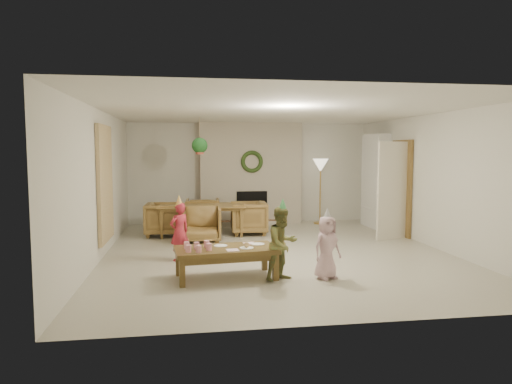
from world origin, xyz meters
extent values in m
plane|color=#B7B29E|center=(0.00, 0.00, 0.00)|extent=(7.00, 7.00, 0.00)
plane|color=white|center=(0.00, 0.00, 2.50)|extent=(7.00, 7.00, 0.00)
plane|color=silver|center=(0.00, 3.50, 1.25)|extent=(7.00, 0.00, 7.00)
plane|color=silver|center=(0.00, -3.50, 1.25)|extent=(7.00, 0.00, 7.00)
plane|color=silver|center=(-3.00, 0.00, 1.25)|extent=(0.00, 7.00, 7.00)
plane|color=silver|center=(3.00, 0.00, 1.25)|extent=(0.00, 7.00, 7.00)
cube|color=#4C1415|center=(0.00, 3.30, 1.25)|extent=(2.50, 0.40, 2.50)
cube|color=brown|center=(0.00, 2.95, 0.06)|extent=(1.60, 0.30, 0.12)
cube|color=black|center=(0.00, 3.12, 0.45)|extent=(0.75, 0.12, 0.75)
torus|color=#213B16|center=(0.00, 3.07, 1.55)|extent=(0.54, 0.10, 0.54)
cylinder|color=gold|center=(1.70, 3.00, 0.02)|extent=(0.30, 0.30, 0.03)
cylinder|color=gold|center=(1.70, 3.00, 0.76)|extent=(0.03, 0.03, 1.46)
cone|color=beige|center=(1.70, 3.00, 1.46)|extent=(0.39, 0.39, 0.32)
cube|color=white|center=(2.84, 2.30, 1.10)|extent=(0.30, 1.00, 2.20)
cube|color=white|center=(2.82, 2.30, 0.45)|extent=(0.30, 0.92, 0.03)
cube|color=white|center=(2.82, 2.30, 0.85)|extent=(0.30, 0.92, 0.03)
cube|color=white|center=(2.82, 2.30, 1.25)|extent=(0.30, 0.92, 0.03)
cube|color=white|center=(2.82, 2.30, 1.65)|extent=(0.30, 0.92, 0.03)
cube|color=#B12021|center=(2.80, 2.15, 0.59)|extent=(0.20, 0.40, 0.24)
cube|color=#296298|center=(2.80, 2.35, 0.99)|extent=(0.20, 0.44, 0.24)
cube|color=#A87E24|center=(2.80, 2.20, 1.38)|extent=(0.20, 0.36, 0.22)
cube|color=brown|center=(2.96, 1.20, 1.02)|extent=(0.05, 0.86, 2.04)
cube|color=beige|center=(2.58, 0.82, 1.00)|extent=(0.77, 0.32, 2.00)
cube|color=beige|center=(-2.96, 0.20, 1.25)|extent=(0.06, 1.20, 2.00)
imported|color=brown|center=(-1.25, 1.88, 0.32)|extent=(1.88, 1.10, 0.64)
imported|color=brown|center=(-1.29, 1.08, 0.36)|extent=(0.79, 0.82, 0.71)
imported|color=brown|center=(-1.22, 2.69, 0.36)|extent=(0.79, 0.82, 0.71)
imported|color=brown|center=(-2.06, 1.92, 0.36)|extent=(0.82, 0.79, 0.71)
imported|color=brown|center=(-0.25, 1.84, 0.36)|extent=(0.82, 0.79, 0.71)
cylinder|color=tan|center=(-1.30, 1.50, 2.15)|extent=(0.01, 0.01, 0.70)
cylinder|color=#AD4937|center=(-1.30, 1.50, 1.80)|extent=(0.16, 0.16, 0.12)
sphere|color=#17461B|center=(-1.30, 1.50, 1.92)|extent=(0.32, 0.32, 0.32)
cube|color=brown|center=(-1.02, -1.56, 0.41)|extent=(1.50, 0.86, 0.07)
cube|color=brown|center=(-1.02, -1.56, 0.33)|extent=(1.37, 0.74, 0.09)
cube|color=brown|center=(-1.64, -1.92, 0.19)|extent=(0.08, 0.08, 0.37)
cube|color=brown|center=(-0.35, -1.78, 0.19)|extent=(0.08, 0.08, 0.37)
cube|color=brown|center=(-1.70, -1.34, 0.19)|extent=(0.08, 0.08, 0.37)
cube|color=brown|center=(-0.41, -1.20, 0.19)|extent=(0.08, 0.08, 0.37)
cylinder|color=white|center=(-1.55, -1.78, 0.49)|extent=(0.08, 0.08, 0.10)
cylinder|color=white|center=(-1.58, -1.56, 0.49)|extent=(0.08, 0.08, 0.10)
cylinder|color=white|center=(-1.42, -1.82, 0.49)|extent=(0.08, 0.08, 0.10)
cylinder|color=white|center=(-1.44, -1.60, 0.49)|extent=(0.08, 0.08, 0.10)
cylinder|color=white|center=(-1.27, -1.72, 0.49)|extent=(0.08, 0.08, 0.10)
cylinder|color=white|center=(-1.30, -1.50, 0.49)|extent=(0.08, 0.08, 0.10)
cylinder|color=white|center=(-1.09, -1.43, 0.44)|extent=(0.22, 0.22, 0.01)
cylinder|color=white|center=(-0.74, -1.64, 0.44)|extent=(0.22, 0.22, 0.01)
cylinder|color=white|center=(-0.54, -1.40, 0.44)|extent=(0.22, 0.22, 0.01)
sphere|color=tan|center=(-0.74, -1.64, 0.49)|extent=(0.08, 0.08, 0.08)
cube|color=#FFBBD6|center=(-0.95, -1.75, 0.44)|extent=(0.18, 0.18, 0.01)
cube|color=#FFBBD6|center=(-0.66, -1.32, 0.44)|extent=(0.18, 0.18, 0.01)
imported|color=#A72331|center=(-1.70, -0.41, 0.48)|extent=(0.42, 0.39, 0.96)
cone|color=#E3E94D|center=(-1.70, -0.41, 1.00)|extent=(0.16, 0.16, 0.18)
imported|color=olive|center=(-0.25, -1.79, 0.52)|extent=(0.63, 0.59, 1.04)
cone|color=#51BD68|center=(-0.25, -1.79, 1.08)|extent=(0.14, 0.14, 0.17)
imported|color=beige|center=(0.39, -1.80, 0.45)|extent=(0.52, 0.43, 0.90)
cone|color=silver|center=(0.39, -1.80, 0.94)|extent=(0.14, 0.14, 0.16)
camera|label=1|loc=(-1.55, -7.95, 1.81)|focal=32.11mm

